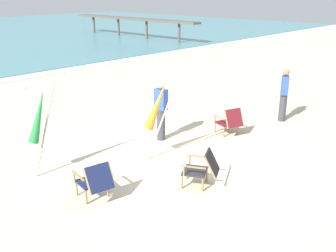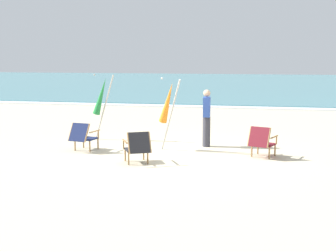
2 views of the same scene
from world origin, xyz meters
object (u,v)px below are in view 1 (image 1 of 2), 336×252
object	(u,v)px
beach_chair_back_right	(95,180)
person_by_waterline	(161,110)
umbrella_furled_green	(39,117)
beach_chair_mid_center	(203,167)
umbrella_furled_orange	(157,107)
person_near_chairs	(284,95)
beach_chair_far_center	(230,121)

from	to	relation	value
beach_chair_back_right	person_by_waterline	size ratio (longest dim) A/B	0.52
beach_chair_back_right	umbrella_furled_green	bearing A→B (deg)	93.06
beach_chair_mid_center	umbrella_furled_orange	bearing A→B (deg)	77.18
umbrella_furled_orange	person_near_chairs	distance (m)	4.81
beach_chair_far_center	beach_chair_back_right	xyz separation A→B (m)	(-4.76, -0.16, -0.01)
beach_chair_far_center	person_by_waterline	world-z (taller)	person_by_waterline
beach_chair_back_right	person_near_chairs	bearing A→B (deg)	-2.42
person_near_chairs	person_by_waterline	xyz separation A→B (m)	(-3.76, 1.62, 0.00)
umbrella_furled_orange	person_by_waterline	world-z (taller)	umbrella_furled_orange
beach_chair_back_right	umbrella_furled_orange	size ratio (longest dim) A/B	0.42
umbrella_furled_orange	umbrella_furled_green	bearing A→B (deg)	152.28
beach_chair_far_center	person_near_chairs	distance (m)	2.28
person_near_chairs	person_by_waterline	size ratio (longest dim) A/B	1.00
umbrella_furled_orange	beach_chair_far_center	bearing A→B (deg)	-8.14
umbrella_furled_orange	umbrella_furled_green	distance (m)	2.64
beach_chair_far_center	umbrella_furled_green	xyz separation A→B (m)	(-4.86, 1.59, 0.90)
umbrella_furled_orange	person_near_chairs	size ratio (longest dim) A/B	1.23
umbrella_furled_green	person_by_waterline	xyz separation A→B (m)	(3.30, -0.42, -0.49)
beach_chair_back_right	person_near_chairs	distance (m)	6.98
umbrella_furled_orange	umbrella_furled_green	size ratio (longest dim) A/B	0.98
beach_chair_mid_center	beach_chair_back_right	distance (m)	2.20
umbrella_furled_orange	person_by_waterline	xyz separation A→B (m)	(0.96, 0.81, -0.47)
person_by_waterline	beach_chair_far_center	bearing A→B (deg)	-36.84
beach_chair_mid_center	person_by_waterline	world-z (taller)	person_by_waterline
person_by_waterline	umbrella_furled_orange	bearing A→B (deg)	-139.91
umbrella_furled_green	beach_chair_far_center	bearing A→B (deg)	-18.12
beach_chair_far_center	person_near_chairs	xyz separation A→B (m)	(2.20, -0.45, 0.41)
beach_chair_mid_center	umbrella_furled_orange	size ratio (longest dim) A/B	0.46
beach_chair_far_center	beach_chair_mid_center	bearing A→B (deg)	-155.48
beach_chair_back_right	umbrella_furled_orange	bearing A→B (deg)	13.05
beach_chair_back_right	person_by_waterline	distance (m)	3.49
beach_chair_far_center	person_by_waterline	bearing A→B (deg)	143.16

